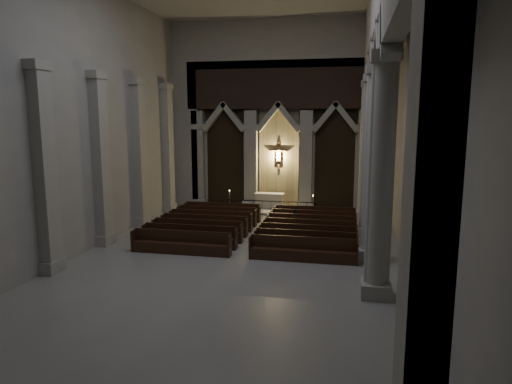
% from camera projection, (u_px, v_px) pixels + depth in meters
% --- Properties ---
extents(room, '(24.00, 24.10, 12.00)m').
position_uv_depth(room, '(234.00, 75.00, 17.68)').
color(room, gray).
rests_on(room, ground).
extents(sanctuary_wall, '(14.00, 0.77, 12.00)m').
position_uv_depth(sanctuary_wall, '(279.00, 107.00, 28.99)').
color(sanctuary_wall, '#A9A69E').
rests_on(sanctuary_wall, ground).
extents(right_arcade, '(1.00, 24.00, 12.00)m').
position_uv_depth(right_arcade, '(379.00, 69.00, 17.85)').
color(right_arcade, '#A9A69E').
rests_on(right_arcade, ground).
extents(left_pilasters, '(0.60, 13.00, 8.03)m').
position_uv_depth(left_pilasters, '(122.00, 159.00, 22.98)').
color(left_pilasters, '#A9A69E').
rests_on(left_pilasters, ground).
extents(sanctuary_step, '(8.50, 2.60, 0.15)m').
position_uv_depth(sanctuary_step, '(276.00, 211.00, 29.15)').
color(sanctuary_step, '#A9A69E').
rests_on(sanctuary_step, ground).
extents(altar, '(1.89, 0.76, 0.96)m').
position_uv_depth(altar, '(269.00, 200.00, 29.61)').
color(altar, beige).
rests_on(altar, sanctuary_step).
extents(altar_rail, '(5.41, 0.09, 1.06)m').
position_uv_depth(altar_rail, '(271.00, 206.00, 27.30)').
color(altar_rail, black).
rests_on(altar_rail, ground).
extents(candle_stand_left, '(0.26, 0.26, 1.55)m').
position_uv_depth(candle_stand_left, '(230.00, 209.00, 28.03)').
color(candle_stand_left, olive).
rests_on(candle_stand_left, ground).
extents(candle_stand_right, '(0.22, 0.22, 1.33)m').
position_uv_depth(candle_stand_right, '(313.00, 211.00, 27.70)').
color(candle_stand_right, olive).
rests_on(candle_stand_right, ground).
extents(pews, '(9.94, 7.22, 1.01)m').
position_uv_depth(pews, '(256.00, 231.00, 22.92)').
color(pews, black).
rests_on(pews, ground).
extents(worshipper, '(0.43, 0.32, 1.07)m').
position_uv_depth(worshipper, '(295.00, 219.00, 24.72)').
color(worshipper, black).
rests_on(worshipper, ground).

